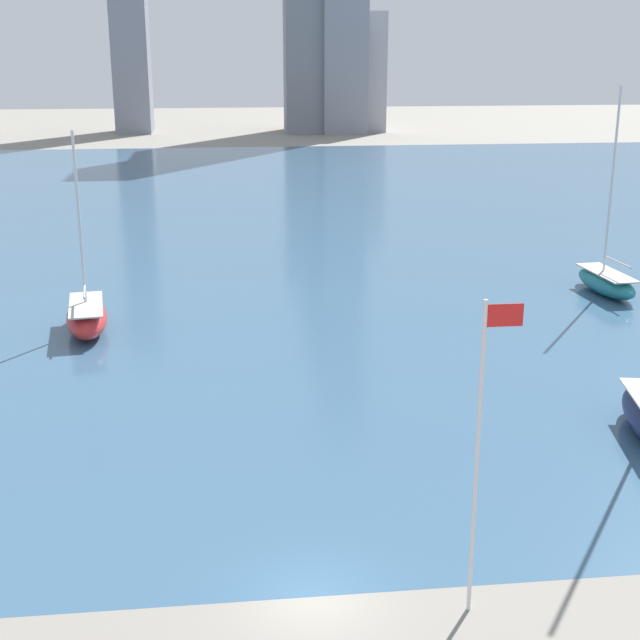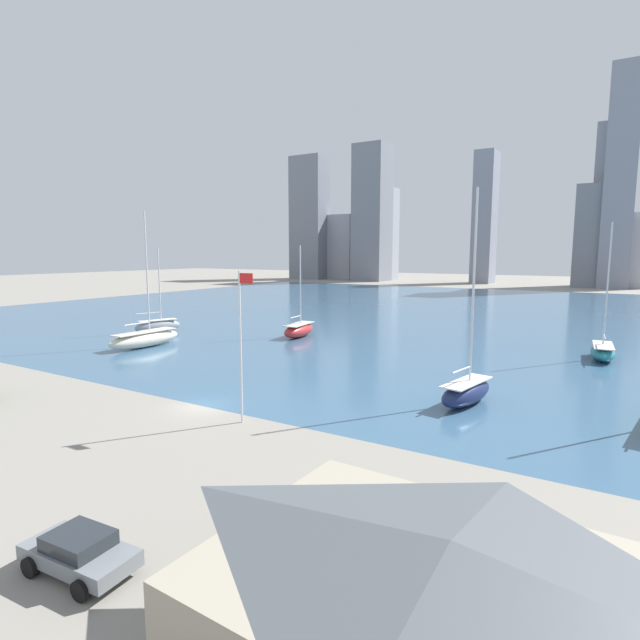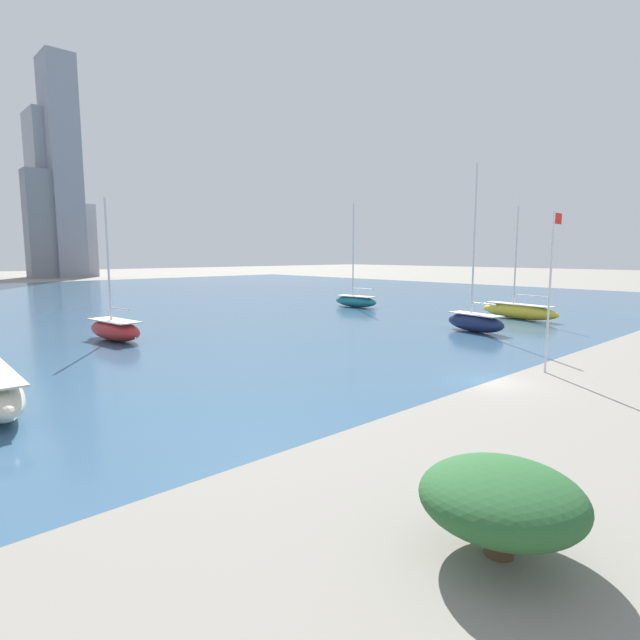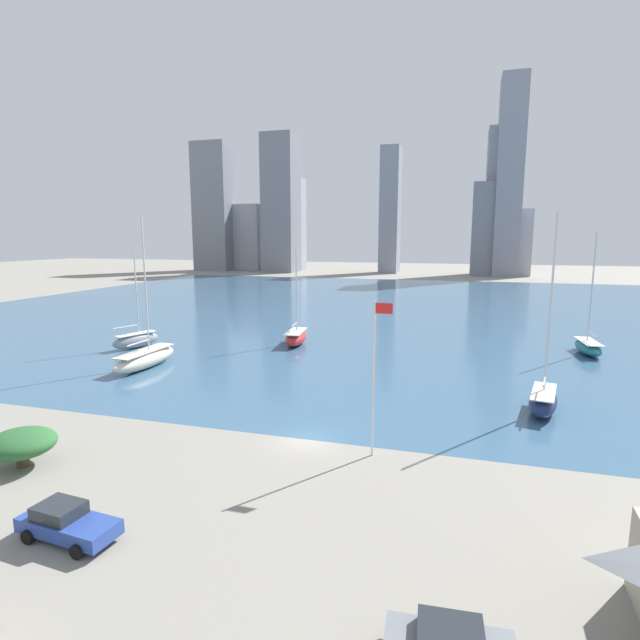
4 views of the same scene
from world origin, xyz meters
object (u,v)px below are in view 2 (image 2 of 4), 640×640
Objects in this scene: sailboat_teal at (603,351)px; sailboat_cream at (145,338)px; sailboat_gray at (158,326)px; parked_sedan_gray at (80,552)px; boat_shed at (448,622)px; sailboat_navy at (466,391)px; flag_pole at (241,341)px; sailboat_red at (299,330)px.

sailboat_cream reaches higher than sailboat_teal.
sailboat_gray reaches higher than parked_sedan_gray.
boat_shed is at bearing -30.16° from sailboat_cream.
sailboat_cream reaches higher than sailboat_navy.
flag_pole is 43.63m from sailboat_gray.
sailboat_navy is (-6.57, 26.50, -1.20)m from boat_shed.
sailboat_gray is at bearing 133.01° from sailboat_cream.
parked_sedan_gray is (21.99, -47.70, -0.22)m from sailboat_red.
boat_shed is at bearing -65.32° from sailboat_navy.
sailboat_red is at bearing 156.56° from sailboat_navy.
sailboat_red is 1.02× the size of sailboat_gray.
sailboat_gray is at bearing -171.44° from sailboat_teal.
sailboat_navy is 3.63× the size of parked_sedan_gray.
sailboat_teal is at bearing 25.17° from sailboat_cream.
sailboat_red is 37.53m from sailboat_teal.
sailboat_red is 34.66m from sailboat_navy.
sailboat_navy reaches higher than sailboat_red.
sailboat_red is 52.53m from parked_sedan_gray.
flag_pole is 17.56m from parked_sedan_gray.
boat_shed is at bearing 93.51° from parked_sedan_gray.
parked_sedan_gray is (-15.20, -52.76, -0.16)m from sailboat_teal.
sailboat_red is 0.77× the size of sailboat_navy.
sailboat_red reaches higher than sailboat_gray.
parked_sedan_gray is (5.54, -15.91, -4.96)m from flag_pole.
boat_shed is at bearing -59.80° from sailboat_red.
sailboat_red reaches higher than flag_pole.
flag_pole is 42.56m from sailboat_teal.
sailboat_cream reaches higher than parked_sedan_gray.
sailboat_gray is 11.32m from sailboat_cream.
sailboat_teal is 3.29× the size of parked_sedan_gray.
parked_sedan_gray is at bearing -24.38° from sailboat_gray.
sailboat_teal is 0.90× the size of sailboat_cream.
boat_shed is 66.90m from sailboat_gray.
flag_pole is 0.64× the size of sailboat_navy.
sailboat_cream reaches higher than boat_shed.
sailboat_cream is (-40.96, 3.07, 0.02)m from sailboat_navy.
sailboat_cream reaches higher than flag_pole.
sailboat_navy is at bearing 105.90° from boat_shed.
parked_sedan_gray is at bearing -40.68° from sailboat_cream.
flag_pole is at bearing -14.16° from sailboat_gray.
boat_shed is 55.99m from sailboat_cream.
sailboat_cream is (-28.74, 15.38, -4.67)m from flag_pole.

